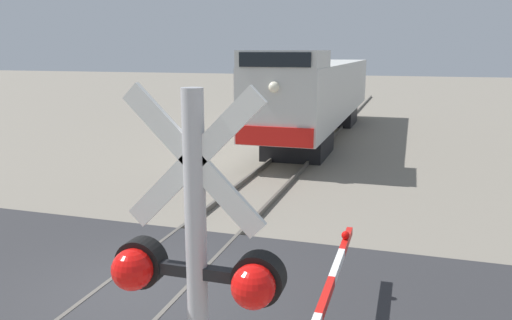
% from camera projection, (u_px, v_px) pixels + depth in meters
% --- Properties ---
extents(ground_plane, '(160.00, 160.00, 0.00)m').
position_uv_depth(ground_plane, '(140.00, 298.00, 8.66)').
color(ground_plane, gray).
extents(rail_track_left, '(0.08, 80.00, 0.15)m').
position_uv_depth(rail_track_left, '(103.00, 289.00, 8.85)').
color(rail_track_left, '#59544C').
rests_on(rail_track_left, ground_plane).
extents(rail_track_right, '(0.08, 80.00, 0.15)m').
position_uv_depth(rail_track_right, '(177.00, 300.00, 8.44)').
color(rail_track_right, '#59544C').
rests_on(rail_track_right, ground_plane).
extents(road_surface, '(36.00, 6.09, 0.14)m').
position_uv_depth(road_surface, '(140.00, 295.00, 8.65)').
color(road_surface, '#2D2D30').
rests_on(road_surface, ground_plane).
extents(locomotive, '(2.79, 17.20, 4.17)m').
position_uv_depth(locomotive, '(319.00, 93.00, 24.12)').
color(locomotive, black).
rests_on(locomotive, ground_plane).
extents(crossing_signal, '(1.18, 0.33, 3.98)m').
position_uv_depth(crossing_signal, '(197.00, 313.00, 3.35)').
color(crossing_signal, '#ADADB2').
rests_on(crossing_signal, ground_plane).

